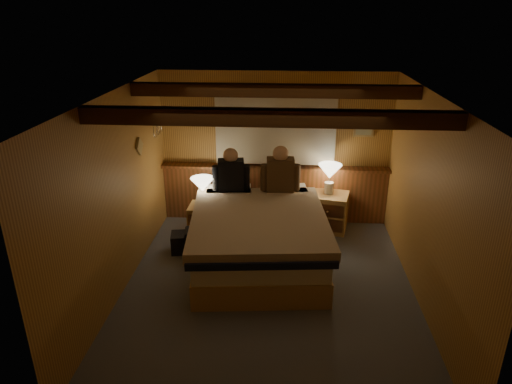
# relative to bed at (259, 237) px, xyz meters

# --- Properties ---
(floor) EXTENTS (4.20, 4.20, 0.00)m
(floor) POSITION_rel_bed_xyz_m (0.16, -0.61, -0.40)
(floor) COLOR #515560
(floor) RESTS_ON ground
(ceiling) EXTENTS (4.20, 4.20, 0.00)m
(ceiling) POSITION_rel_bed_xyz_m (0.16, -0.61, 2.00)
(ceiling) COLOR #B89145
(ceiling) RESTS_ON wall_back
(wall_back) EXTENTS (3.60, 0.00, 3.60)m
(wall_back) POSITION_rel_bed_xyz_m (0.16, 1.49, 0.80)
(wall_back) COLOR #C19345
(wall_back) RESTS_ON floor
(wall_left) EXTENTS (0.00, 4.20, 4.20)m
(wall_left) POSITION_rel_bed_xyz_m (-1.64, -0.61, 0.80)
(wall_left) COLOR #C19345
(wall_left) RESTS_ON floor
(wall_right) EXTENTS (0.00, 4.20, 4.20)m
(wall_right) POSITION_rel_bed_xyz_m (1.96, -0.61, 0.80)
(wall_right) COLOR #C19345
(wall_right) RESTS_ON floor
(wall_front) EXTENTS (3.60, 0.00, 3.60)m
(wall_front) POSITION_rel_bed_xyz_m (0.16, -2.71, 0.80)
(wall_front) COLOR #C19345
(wall_front) RESTS_ON floor
(wainscot) EXTENTS (3.60, 0.23, 0.94)m
(wainscot) POSITION_rel_bed_xyz_m (0.16, 1.42, 0.09)
(wainscot) COLOR brown
(wainscot) RESTS_ON wall_back
(curtain_window) EXTENTS (2.18, 0.09, 1.11)m
(curtain_window) POSITION_rel_bed_xyz_m (0.16, 1.42, 1.12)
(curtain_window) COLOR #442811
(curtain_window) RESTS_ON wall_back
(ceiling_beams) EXTENTS (3.60, 1.65, 0.16)m
(ceiling_beams) POSITION_rel_bed_xyz_m (0.16, -0.46, 1.91)
(ceiling_beams) COLOR #442811
(ceiling_beams) RESTS_ON ceiling
(coat_rail) EXTENTS (0.05, 0.55, 0.24)m
(coat_rail) POSITION_rel_bed_xyz_m (-1.56, 0.96, 1.27)
(coat_rail) COLOR white
(coat_rail) RESTS_ON wall_left
(framed_print) EXTENTS (0.30, 0.04, 0.25)m
(framed_print) POSITION_rel_bed_xyz_m (1.51, 1.47, 1.15)
(framed_print) COLOR tan
(framed_print) RESTS_ON wall_back
(bed) EXTENTS (1.93, 2.40, 0.77)m
(bed) POSITION_rel_bed_xyz_m (0.00, 0.00, 0.00)
(bed) COLOR tan
(bed) RESTS_ON floor
(nightstand_left) EXTENTS (0.47, 0.42, 0.50)m
(nightstand_left) POSITION_rel_bed_xyz_m (-0.87, 0.76, -0.15)
(nightstand_left) COLOR tan
(nightstand_left) RESTS_ON floor
(nightstand_right) EXTENTS (0.63, 0.59, 0.59)m
(nightstand_right) POSITION_rel_bed_xyz_m (1.04, 1.12, -0.10)
(nightstand_right) COLOR tan
(nightstand_right) RESTS_ON floor
(lamp_left) EXTENTS (0.35, 0.35, 0.45)m
(lamp_left) POSITION_rel_bed_xyz_m (-0.88, 0.73, 0.42)
(lamp_left) COLOR silver
(lamp_left) RESTS_ON nightstand_left
(lamp_right) EXTENTS (0.36, 0.36, 0.47)m
(lamp_right) POSITION_rel_bed_xyz_m (1.01, 1.17, 0.52)
(lamp_right) COLOR silver
(lamp_right) RESTS_ON nightstand_right
(person_left) EXTENTS (0.55, 0.26, 0.67)m
(person_left) POSITION_rel_bed_xyz_m (-0.46, 0.78, 0.63)
(person_left) COLOR black
(person_left) RESTS_ON bed
(person_right) EXTENTS (0.58, 0.25, 0.71)m
(person_right) POSITION_rel_bed_xyz_m (0.26, 0.81, 0.64)
(person_right) COLOR #4A341D
(person_right) RESTS_ON bed
(duffel_bag) EXTENTS (0.51, 0.36, 0.34)m
(duffel_bag) POSITION_rel_bed_xyz_m (-1.04, 0.26, -0.25)
(duffel_bag) COLOR black
(duffel_bag) RESTS_ON floor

